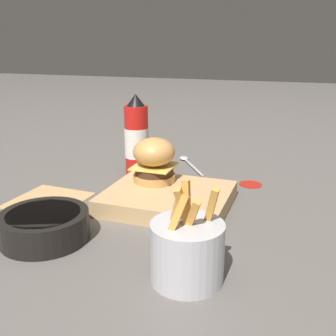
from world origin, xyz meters
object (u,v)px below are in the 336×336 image
object	(u,v)px
side_bowl	(45,225)
ketchup_bottle	(137,139)
fries_basket	(187,250)
spoon	(188,162)
burger	(154,160)
serving_board	(168,198)

from	to	relation	value
side_bowl	ketchup_bottle	bearing A→B (deg)	-91.35
fries_basket	side_bowl	world-z (taller)	fries_basket
fries_basket	spoon	distance (m)	0.58
side_bowl	burger	bearing A→B (deg)	-112.46
ketchup_bottle	spoon	bearing A→B (deg)	-125.19
serving_board	ketchup_bottle	distance (m)	0.24
burger	side_bowl	size ratio (longest dim) A/B	0.64
serving_board	fries_basket	world-z (taller)	fries_basket
ketchup_bottle	spoon	size ratio (longest dim) A/B	1.30
fries_basket	ketchup_bottle	bearing A→B (deg)	-57.87
serving_board	spoon	bearing A→B (deg)	-81.13
serving_board	ketchup_bottle	bearing A→B (deg)	-49.49
ketchup_bottle	side_bowl	bearing A→B (deg)	88.65
burger	fries_basket	distance (m)	0.34
ketchup_bottle	spoon	xyz separation A→B (m)	(-0.10, -0.14, -0.09)
serving_board	spoon	xyz separation A→B (m)	(0.05, -0.31, -0.01)
fries_basket	serving_board	bearing A→B (deg)	-64.77
spoon	serving_board	bearing A→B (deg)	155.02
burger	spoon	bearing A→B (deg)	-90.08
ketchup_bottle	fries_basket	bearing A→B (deg)	122.13
serving_board	spoon	distance (m)	0.31
serving_board	side_bowl	size ratio (longest dim) A/B	1.65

